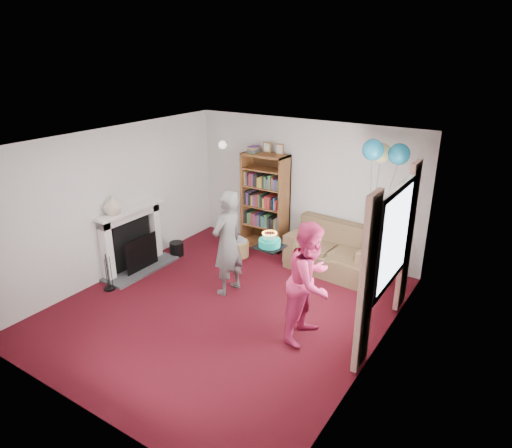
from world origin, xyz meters
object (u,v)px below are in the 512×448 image
Objects in this scene: birthday_cake at (270,243)px; bookcase at (266,202)px; sofa at (335,253)px; person_striped at (228,243)px; person_magenta at (310,282)px.

bookcase is at bearing 122.81° from birthday_cake.
bookcase is 1.31× the size of sofa.
bookcase is 1.92m from person_striped.
person_magenta is at bearing -71.65° from sofa.
person_magenta is at bearing -47.45° from bookcase.
sofa is 2.08m from birthday_cake.
person_magenta reaches higher than sofa.
person_striped is 1.00m from birthday_cake.
person_striped is 1.02× the size of person_magenta.
bookcase is at bearing 175.93° from sofa.
person_magenta is (2.08, -2.27, -0.08)m from bookcase.
birthday_cake is at bearing -57.19° from bookcase.
bookcase is 1.70m from sofa.
birthday_cake is at bearing 80.05° from person_magenta.
sofa is at bearing 83.78° from birthday_cake.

